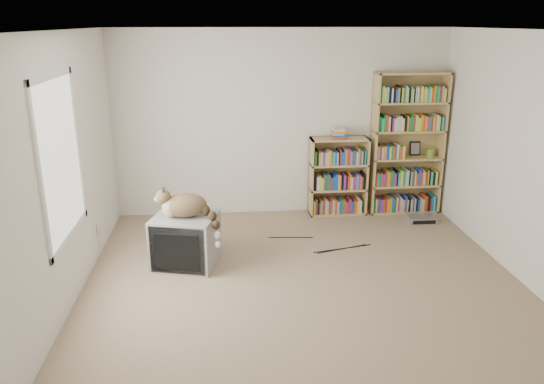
{
  "coord_description": "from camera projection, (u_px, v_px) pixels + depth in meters",
  "views": [
    {
      "loc": [
        -0.77,
        -4.55,
        2.58
      ],
      "look_at": [
        -0.26,
        1.0,
        0.77
      ],
      "focal_mm": 35.0,
      "sensor_mm": 36.0,
      "label": 1
    }
  ],
  "objects": [
    {
      "name": "floor",
      "position": [
        308.0,
        298.0,
        5.17
      ],
      "size": [
        4.5,
        5.0,
        0.01
      ],
      "primitive_type": "cube",
      "color": "#9A8668",
      "rests_on": "ground"
    },
    {
      "name": "wall_back",
      "position": [
        281.0,
        124.0,
        7.16
      ],
      "size": [
        4.5,
        0.02,
        2.5
      ],
      "primitive_type": "cube",
      "color": "silver",
      "rests_on": "floor"
    },
    {
      "name": "wall_front",
      "position": [
        398.0,
        325.0,
        2.42
      ],
      "size": [
        4.5,
        0.02,
        2.5
      ],
      "primitive_type": "cube",
      "color": "silver",
      "rests_on": "floor"
    },
    {
      "name": "wall_left",
      "position": [
        55.0,
        181.0,
        4.6
      ],
      "size": [
        0.02,
        5.0,
        2.5
      ],
      "primitive_type": "cube",
      "color": "silver",
      "rests_on": "floor"
    },
    {
      "name": "ceiling",
      "position": [
        314.0,
        31.0,
        4.41
      ],
      "size": [
        4.5,
        5.0,
        0.02
      ],
      "primitive_type": "cube",
      "color": "white",
      "rests_on": "wall_back"
    },
    {
      "name": "window",
      "position": [
        61.0,
        159.0,
        4.74
      ],
      "size": [
        0.02,
        1.22,
        1.52
      ],
      "primitive_type": "cube",
      "color": "white",
      "rests_on": "wall_left"
    },
    {
      "name": "crt_tv",
      "position": [
        186.0,
        240.0,
        5.82
      ],
      "size": [
        0.78,
        0.73,
        0.57
      ],
      "rotation": [
        0.0,
        0.0,
        -0.25
      ],
      "color": "#969698",
      "rests_on": "floor"
    },
    {
      "name": "cat",
      "position": [
        190.0,
        209.0,
        5.65
      ],
      "size": [
        0.71,
        0.51,
        0.56
      ],
      "rotation": [
        0.0,
        0.0,
        0.06
      ],
      "color": "#392717",
      "rests_on": "crt_tv"
    },
    {
      "name": "bookcase_tall",
      "position": [
        406.0,
        148.0,
        7.28
      ],
      "size": [
        0.97,
        0.3,
        1.94
      ],
      "color": "tan",
      "rests_on": "floor"
    },
    {
      "name": "bookcase_short",
      "position": [
        338.0,
        179.0,
        7.32
      ],
      "size": [
        0.78,
        0.3,
        1.07
      ],
      "color": "tan",
      "rests_on": "floor"
    },
    {
      "name": "book_stack",
      "position": [
        339.0,
        133.0,
        7.1
      ],
      "size": [
        0.19,
        0.25,
        0.13
      ],
      "primitive_type": "cube",
      "color": "red",
      "rests_on": "bookcase_short"
    },
    {
      "name": "green_mug",
      "position": [
        430.0,
        153.0,
        7.31
      ],
      "size": [
        0.1,
        0.1,
        0.11
      ],
      "primitive_type": "cylinder",
      "color": "#66A22E",
      "rests_on": "bookcase_tall"
    },
    {
      "name": "framed_print",
      "position": [
        415.0,
        148.0,
        7.37
      ],
      "size": [
        0.15,
        0.05,
        0.19
      ],
      "primitive_type": "cube",
      "rotation": [
        -0.17,
        0.0,
        0.0
      ],
      "color": "black",
      "rests_on": "bookcase_tall"
    },
    {
      "name": "dvd_player",
      "position": [
        421.0,
        219.0,
        7.12
      ],
      "size": [
        0.36,
        0.26,
        0.08
      ],
      "primitive_type": "cube",
      "rotation": [
        0.0,
        0.0,
        0.0
      ],
      "color": "#A4A5A9",
      "rests_on": "floor"
    },
    {
      "name": "wall_outlet",
      "position": [
        98.0,
        229.0,
        6.04
      ],
      "size": [
        0.01,
        0.08,
        0.13
      ],
      "primitive_type": "cube",
      "color": "silver",
      "rests_on": "wall_left"
    },
    {
      "name": "floor_cables",
      "position": [
        318.0,
        240.0,
        6.53
      ],
      "size": [
        1.2,
        0.7,
        0.01
      ],
      "primitive_type": null,
      "color": "black",
      "rests_on": "floor"
    }
  ]
}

